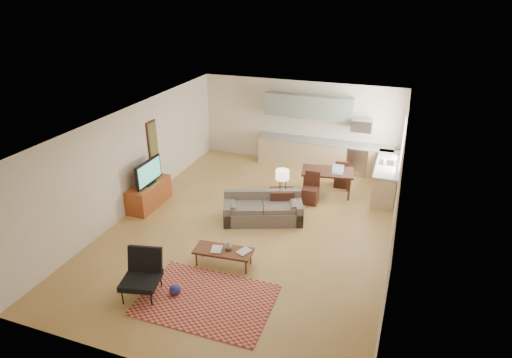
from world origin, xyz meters
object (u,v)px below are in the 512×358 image
at_px(coffee_table, 224,257).
at_px(tv_credenza, 149,194).
at_px(console_table, 282,202).
at_px(armchair, 141,276).
at_px(dining_table, 327,182).
at_px(sofa, 263,208).

relative_size(coffee_table, tv_credenza, 0.88).
height_order(tv_credenza, console_table, console_table).
bearing_deg(coffee_table, armchair, -131.80).
distance_m(armchair, console_table, 4.26).
relative_size(coffee_table, dining_table, 0.88).
height_order(sofa, armchair, armchair).
height_order(sofa, tv_credenza, sofa).
relative_size(armchair, tv_credenza, 0.63).
xyz_separation_m(armchair, tv_credenza, (-1.87, 3.22, -0.12)).
bearing_deg(sofa, armchair, -130.92).
xyz_separation_m(tv_credenza, console_table, (3.47, 0.73, 0.02)).
xyz_separation_m(coffee_table, dining_table, (1.40, 4.07, 0.17)).
relative_size(coffee_table, armchair, 1.40).
height_order(coffee_table, armchair, armchair).
bearing_deg(dining_table, armchair, -123.87).
xyz_separation_m(coffee_table, armchair, (-1.07, -1.43, 0.26)).
height_order(armchair, console_table, armchair).
bearing_deg(console_table, armchair, -133.55).
xyz_separation_m(armchair, dining_table, (2.47, 5.50, -0.09)).
bearing_deg(coffee_table, console_table, 73.24).
xyz_separation_m(console_table, dining_table, (0.87, 1.54, 0.01)).
relative_size(sofa, armchair, 2.30).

